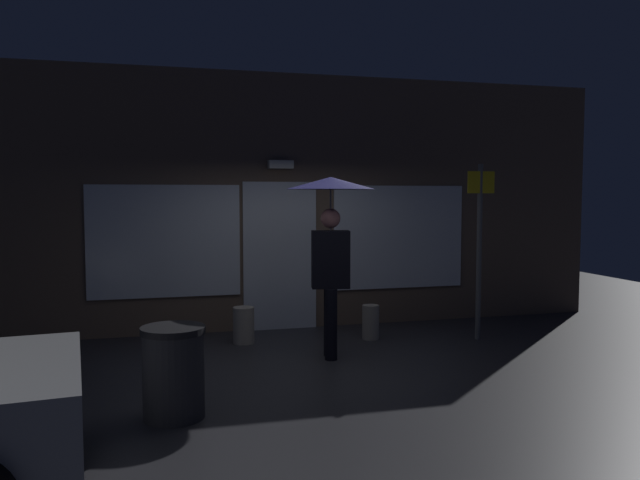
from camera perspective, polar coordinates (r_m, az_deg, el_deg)
name	(u,v)px	position (r m, az deg, el deg)	size (l,w,h in m)	color
ground_plane	(317,367)	(7.47, -0.24, -11.47)	(18.00, 18.00, 0.00)	#2D2D33
building_facade	(278,203)	(9.48, -3.86, 3.34)	(10.46, 0.48, 3.80)	brown
person_with_umbrella	(331,223)	(7.64, 0.96, 1.58)	(1.08, 1.08, 2.22)	black
street_sign_post	(479,241)	(8.92, 14.27, -0.06)	(0.40, 0.07, 2.43)	#595B60
sidewalk_bollard	(244,325)	(8.63, -6.94, -7.68)	(0.29, 0.29, 0.49)	#B2A899
sidewalk_bollard_2	(371,322)	(8.83, 4.62, -7.44)	(0.23, 0.23, 0.48)	#B2A899
trash_bin	(174,372)	(5.91, -13.14, -11.58)	(0.58, 0.58, 0.83)	#2D2D33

